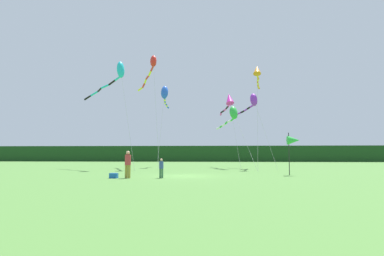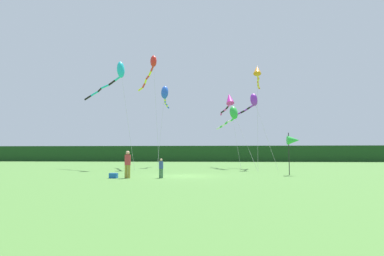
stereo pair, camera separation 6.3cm
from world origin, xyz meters
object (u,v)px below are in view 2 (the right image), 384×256
Objects in this scene: kite_magenta at (229,100)px; kite_blue at (165,94)px; kite_cyan at (117,74)px; cooler_box at (113,176)px; person_adult at (128,163)px; person_child at (161,167)px; kite_red at (152,66)px; kite_orange at (257,72)px; kite_green at (233,114)px; banner_flag_pole at (293,141)px; kite_purple at (253,101)px.

kite_magenta is 0.89× the size of kite_blue.
cooler_box is at bearing -72.21° from kite_cyan.
person_adult is 1.40× the size of person_child.
kite_orange is (11.71, -0.03, -0.97)m from kite_red.
kite_magenta is 1.28× the size of kite_green.
person_child is 16.08m from kite_green.
kite_red is at bearing 31.49° from kite_cyan.
person_child is 18.58m from kite_orange.
banner_flag_pole is 0.37× the size of kite_purple.
kite_magenta is at bearing 23.24° from kite_cyan.
kite_purple is (7.77, 15.66, 6.92)m from person_child.
kite_purple is (11.38, 2.05, -3.81)m from kite_red.
kite_purple reaches higher than person_adult.
cooler_box is 15.94m from kite_cyan.
kite_green is (5.41, 14.20, 5.28)m from person_child.
kite_red is 1.78× the size of kite_green.
cooler_box is at bearing -176.00° from person_adult.
cooler_box is 0.16× the size of banner_flag_pole.
person_adult is at bearing -161.39° from banner_flag_pole.
cooler_box is 13.42m from banner_flag_pole.
kite_green is at bearing 62.14° from person_adult.
person_adult is 19.88m from kite_purple.
banner_flag_pole is at bearing 21.48° from person_child.
banner_flag_pole is 13.07m from kite_purple.
person_child is 19.44m from kite_blue.
kite_blue reaches higher than kite_green.
kite_green is (0.32, -2.54, -1.99)m from kite_magenta.
person_child is 18.95m from kite_magenta.
kite_green is at bearing 3.75° from kite_red.
person_child is 0.18× the size of kite_green.
kite_cyan is (-6.93, 11.58, 9.41)m from person_child.
kite_purple is at bearing 98.90° from kite_orange.
kite_magenta is (8.21, 17.01, 7.82)m from cooler_box.
person_adult is 17.04m from kite_green.
banner_flag_pole is 19.39m from kite_blue.
kite_orange is 15.16m from kite_cyan.
kite_cyan is (-3.31, -2.03, -1.32)m from kite_red.
kite_blue is at bearing 170.75° from kite_purple.
person_child is 0.40× the size of banner_flag_pole.
cooler_box is 0.05× the size of kite_blue.
kite_purple is (-1.69, 11.94, 5.03)m from banner_flag_pole.
kite_cyan is at bearing -156.76° from kite_magenta.
kite_blue is (-12.19, 13.65, 6.41)m from banner_flag_pole.
person_adult is 0.16× the size of kite_orange.
banner_flag_pole is at bearing -71.47° from kite_magenta.
kite_purple is at bearing 10.22° from kite_red.
cooler_box is at bearing -120.52° from kite_green.
kite_purple is at bearing 31.77° from kite_green.
kite_cyan is 1.32× the size of kite_purple.
kite_cyan is (-12.02, -5.16, 2.14)m from kite_magenta.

